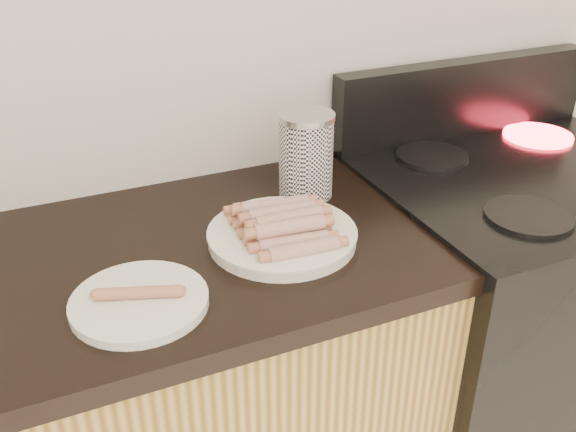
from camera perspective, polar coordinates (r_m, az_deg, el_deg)
name	(u,v)px	position (r m, az deg, el deg)	size (l,w,h in m)	color
wall_back	(161,4)	(1.41, -11.23, 17.97)	(4.00, 0.04, 2.60)	silver
stove	(503,325)	(1.86, 18.53, -9.15)	(0.76, 0.65, 0.91)	black
stove_panel	(464,97)	(1.79, 15.37, 10.13)	(0.76, 0.06, 0.20)	black
burner_near_left	(528,216)	(1.41, 20.59, 0.01)	(0.18, 0.18, 0.01)	black
burner_far_left	(432,156)	(1.64, 12.69, 5.22)	(0.18, 0.18, 0.01)	black
burner_far_right	(538,136)	(1.85, 21.33, 6.68)	(0.18, 0.18, 0.01)	#FF1E2D
main_plate	(282,237)	(1.26, -0.52, -1.91)	(0.29, 0.29, 0.02)	white
side_plate	(139,302)	(1.11, -13.07, -7.44)	(0.23, 0.23, 0.02)	white
hotdog_pile	(282,223)	(1.24, -0.53, -0.60)	(0.14, 0.23, 0.05)	brown
plain_sausages	(138,293)	(1.10, -13.18, -6.65)	(0.14, 0.06, 0.02)	#BF522D
canister	(306,155)	(1.41, 1.61, 5.44)	(0.12, 0.12, 0.19)	silver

